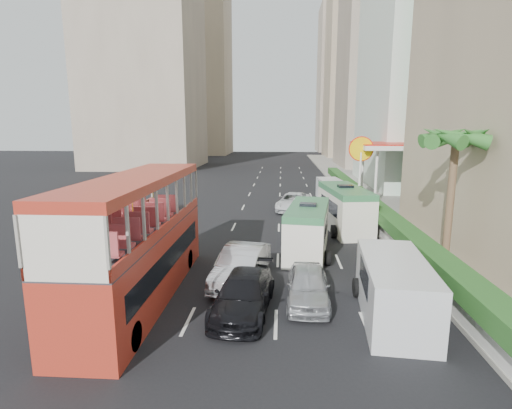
# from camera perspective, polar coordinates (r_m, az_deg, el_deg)

# --- Properties ---
(ground_plane) EXTENTS (200.00, 200.00, 0.00)m
(ground_plane) POSITION_cam_1_polar(r_m,az_deg,el_deg) (16.78, 4.36, -13.51)
(ground_plane) COLOR black
(ground_plane) RESTS_ON ground
(double_decker_bus) EXTENTS (2.50, 11.00, 5.06)m
(double_decker_bus) POSITION_cam_1_polar(r_m,az_deg,el_deg) (16.90, -16.37, -4.63)
(double_decker_bus) COLOR #B22E1D
(double_decker_bus) RESTS_ON ground
(car_silver_lane_a) EXTENTS (2.54, 5.20, 1.64)m
(car_silver_lane_a) POSITION_cam_1_polar(r_m,az_deg,el_deg) (18.54, -2.04, -11.04)
(car_silver_lane_a) COLOR #B5B8BC
(car_silver_lane_a) RESTS_ON ground
(car_silver_lane_b) EXTENTS (1.84, 4.24, 1.42)m
(car_silver_lane_b) POSITION_cam_1_polar(r_m,az_deg,el_deg) (16.73, 7.37, -13.66)
(car_silver_lane_b) COLOR #B5B8BC
(car_silver_lane_b) RESTS_ON ground
(car_black) EXTENTS (2.45, 5.10, 1.43)m
(car_black) POSITION_cam_1_polar(r_m,az_deg,el_deg) (15.87, -1.76, -15.00)
(car_black) COLOR black
(car_black) RESTS_ON ground
(van_asset) EXTENTS (3.42, 5.64, 1.46)m
(van_asset) POSITION_cam_1_polar(r_m,az_deg,el_deg) (34.01, 5.40, -0.85)
(van_asset) COLOR silver
(van_asset) RESTS_ON ground
(minibus_near) EXTENTS (2.91, 6.30, 2.69)m
(minibus_near) POSITION_cam_1_polar(r_m,az_deg,el_deg) (22.45, 7.39, -3.57)
(minibus_near) COLOR silver
(minibus_near) RESTS_ON ground
(minibus_far) EXTENTS (3.07, 6.87, 2.94)m
(minibus_far) POSITION_cam_1_polar(r_m,az_deg,el_deg) (27.96, 12.53, -0.58)
(minibus_far) COLOR silver
(minibus_far) RESTS_ON ground
(panel_van_near) EXTENTS (2.69, 5.68, 2.20)m
(panel_van_near) POSITION_cam_1_polar(r_m,az_deg,el_deg) (15.82, 19.12, -11.35)
(panel_van_near) COLOR silver
(panel_van_near) RESTS_ON ground
(panel_van_far) EXTENTS (2.50, 5.13, 1.98)m
(panel_van_far) POSITION_cam_1_polar(r_m,az_deg,el_deg) (39.17, 10.65, 2.05)
(panel_van_far) COLOR silver
(panel_van_far) RESTS_ON ground
(sidewalk) EXTENTS (6.00, 120.00, 0.18)m
(sidewalk) POSITION_cam_1_polar(r_m,az_deg,el_deg) (41.89, 16.40, 1.12)
(sidewalk) COLOR #99968C
(sidewalk) RESTS_ON ground
(kerb_wall) EXTENTS (0.30, 44.00, 1.00)m
(kerb_wall) POSITION_cam_1_polar(r_m,az_deg,el_deg) (30.63, 15.78, -1.24)
(kerb_wall) COLOR silver
(kerb_wall) RESTS_ON sidewalk
(hedge) EXTENTS (1.10, 44.00, 0.70)m
(hedge) POSITION_cam_1_polar(r_m,az_deg,el_deg) (30.46, 15.86, 0.32)
(hedge) COLOR #2D6626
(hedge) RESTS_ON kerb_wall
(palm_tree) EXTENTS (0.36, 0.36, 6.40)m
(palm_tree) POSITION_cam_1_polar(r_m,az_deg,el_deg) (21.19, 25.97, 0.17)
(palm_tree) COLOR brown
(palm_tree) RESTS_ON sidewalk
(shell_station) EXTENTS (6.50, 8.00, 5.50)m
(shell_station) POSITION_cam_1_polar(r_m,az_deg,el_deg) (39.85, 18.63, 4.37)
(shell_station) COLOR silver
(shell_station) RESTS_ON ground
(tower_mid) EXTENTS (16.00, 16.00, 50.00)m
(tower_mid) POSITION_cam_1_polar(r_m,az_deg,el_deg) (77.64, 18.83, 23.90)
(tower_mid) COLOR tan
(tower_mid) RESTS_ON ground
(tower_far_a) EXTENTS (14.00, 14.00, 44.00)m
(tower_far_a) POSITION_cam_1_polar(r_m,az_deg,el_deg) (99.93, 14.40, 19.34)
(tower_far_a) COLOR tan
(tower_far_a) RESTS_ON ground
(tower_far_b) EXTENTS (14.00, 14.00, 40.00)m
(tower_far_b) POSITION_cam_1_polar(r_m,az_deg,el_deg) (121.22, 12.38, 16.94)
(tower_far_b) COLOR tan
(tower_far_b) RESTS_ON ground
(tower_left_a) EXTENTS (18.00, 18.00, 52.00)m
(tower_left_a) POSITION_cam_1_polar(r_m,az_deg,el_deg) (76.58, -16.05, 25.01)
(tower_left_a) COLOR tan
(tower_left_a) RESTS_ON ground
(tower_left_b) EXTENTS (16.00, 16.00, 46.00)m
(tower_left_b) POSITION_cam_1_polar(r_m,az_deg,el_deg) (108.68, -8.39, 19.38)
(tower_left_b) COLOR tan
(tower_left_b) RESTS_ON ground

